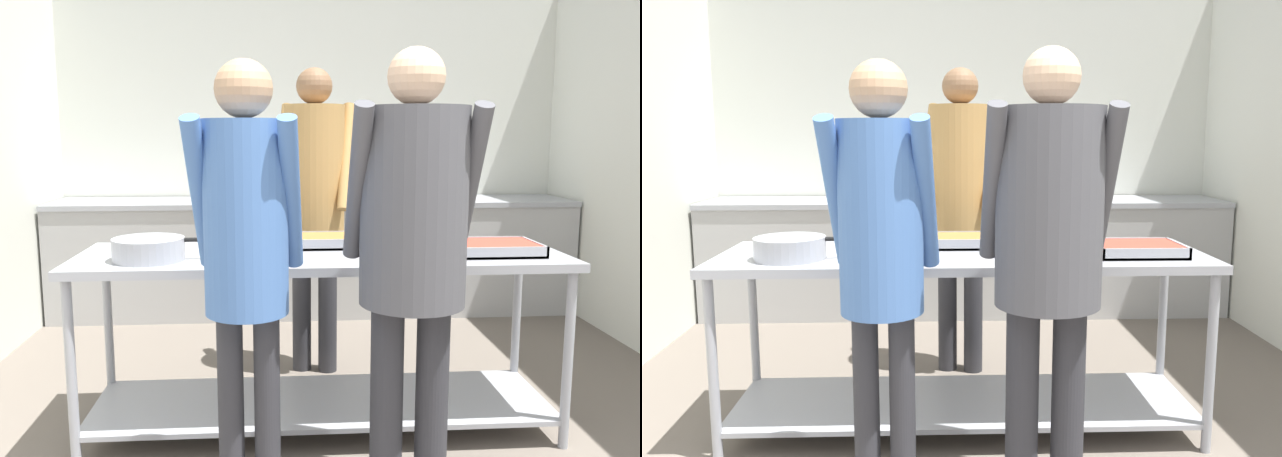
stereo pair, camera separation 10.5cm
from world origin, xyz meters
The scene contains 12 objects.
wall_rear centered at (0.00, 4.19, 1.32)m, with size 4.25×0.06×2.65m.
back_counter centered at (0.00, 3.82, 0.46)m, with size 4.09×0.65×0.91m.
serving_counter centered at (-0.10, 1.78, 0.59)m, with size 2.28×0.71×0.87m.
sauce_pan centered at (-0.88, 1.65, 0.92)m, with size 0.46×0.32×0.10m.
plate_stack centered at (-0.49, 1.78, 0.89)m, with size 0.25×0.25×0.04m.
serving_tray_roast centered at (-0.13, 1.95, 0.90)m, with size 0.40×0.27×0.05m.
serving_tray_greens centered at (0.29, 1.91, 0.90)m, with size 0.37×0.30×0.05m.
serving_tray_vegetables centered at (0.71, 1.70, 0.90)m, with size 0.40×0.31×0.05m.
guest_serving_left centered at (-0.42, 1.14, 1.06)m, with size 0.43×0.36×1.69m.
guest_serving_right centered at (0.19, 1.13, 1.07)m, with size 0.50×0.40×1.74m.
cook_behind_counter centered at (-0.09, 2.52, 1.12)m, with size 0.51×0.43×1.80m.
water_bottle centered at (0.86, 3.76, 1.04)m, with size 0.08×0.08×0.27m.
Camera 1 is at (-0.32, -1.12, 1.42)m, focal length 35.00 mm.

